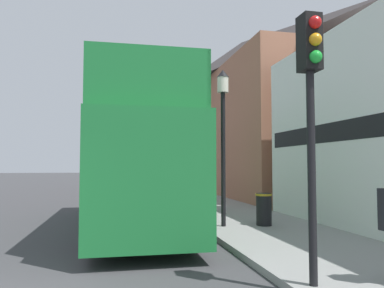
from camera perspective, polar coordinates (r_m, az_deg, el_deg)
ground_plane at (r=26.26m, az=-17.75°, el=-7.19°), size 144.00×144.00×0.00m
sidewalk at (r=23.55m, az=-1.68°, el=-7.64°), size 3.52×108.00×0.14m
brick_terrace_rear at (r=26.75m, az=7.70°, el=4.21°), size 6.00×20.99×10.67m
tour_bus at (r=11.63m, az=-8.50°, el=-3.10°), size 2.59×9.55×4.20m
parked_car_ahead_of_bus at (r=18.40m, az=-7.80°, el=-7.04°), size 1.82×4.32×1.38m
traffic_signal at (r=5.86m, az=17.67°, el=8.49°), size 0.28×0.42×3.98m
lamp_post_nearest at (r=10.87m, az=4.75°, el=4.11°), size 0.35×0.35×4.51m
lamp_post_second at (r=19.01m, az=-2.45°, el=0.97°), size 0.35×0.35×4.52m
lamp_post_third at (r=27.27m, az=-5.64°, el=-0.34°), size 0.35×0.35×4.49m
litter_bin at (r=11.15m, az=10.89°, el=-9.59°), size 0.48×0.48×0.92m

